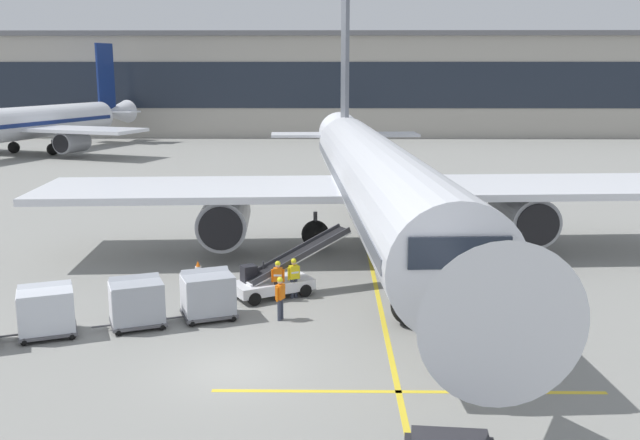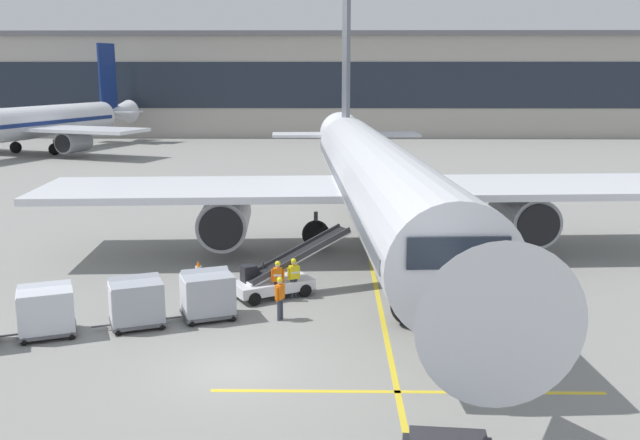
% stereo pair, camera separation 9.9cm
% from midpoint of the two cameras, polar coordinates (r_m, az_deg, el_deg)
% --- Properties ---
extents(ground_plane, '(600.00, 600.00, 0.00)m').
position_cam_midpoint_polar(ground_plane, '(23.87, -7.05, -11.84)').
color(ground_plane, gray).
extents(parked_airplane, '(35.31, 45.82, 15.40)m').
position_cam_midpoint_polar(parked_airplane, '(37.73, 4.28, 3.31)').
color(parked_airplane, silver).
rests_on(parked_airplane, ground).
extents(belt_loader, '(5.30, 3.80, 2.76)m').
position_cam_midpoint_polar(belt_loader, '(30.92, -3.48, -4.55)').
color(belt_loader, silver).
rests_on(belt_loader, ground).
extents(baggage_cart_lead, '(2.82, 2.23, 1.91)m').
position_cam_midpoint_polar(baggage_cart_lead, '(28.38, -9.06, -5.84)').
color(baggage_cart_lead, '#515156').
rests_on(baggage_cart_lead, ground).
extents(baggage_cart_second, '(2.82, 2.23, 1.91)m').
position_cam_midpoint_polar(baggage_cart_second, '(28.02, -14.55, -6.31)').
color(baggage_cart_second, '#515156').
rests_on(baggage_cart_second, ground).
extents(baggage_cart_third, '(2.82, 2.23, 1.91)m').
position_cam_midpoint_polar(baggage_cart_third, '(28.07, -21.13, -6.71)').
color(baggage_cart_third, '#515156').
rests_on(baggage_cart_third, ground).
extents(ground_crew_by_loader, '(0.57, 0.25, 1.74)m').
position_cam_midpoint_polar(ground_crew_by_loader, '(30.14, -3.47, -4.65)').
color(ground_crew_by_loader, black).
rests_on(ground_crew_by_loader, ground).
extents(ground_crew_by_carts, '(0.38, 0.52, 1.74)m').
position_cam_midpoint_polar(ground_crew_by_carts, '(27.87, -3.30, -6.04)').
color(ground_crew_by_carts, '#333847').
rests_on(ground_crew_by_carts, ground).
extents(ground_crew_marshaller, '(0.57, 0.28, 1.74)m').
position_cam_midpoint_polar(ground_crew_marshaller, '(28.18, -7.82, -5.93)').
color(ground_crew_marshaller, '#333847').
rests_on(ground_crew_marshaller, ground).
extents(ground_crew_wingwalker, '(0.52, 0.39, 1.74)m').
position_cam_midpoint_polar(ground_crew_wingwalker, '(30.49, -2.20, -4.45)').
color(ground_crew_wingwalker, '#333847').
rests_on(ground_crew_wingwalker, ground).
extents(safety_cone_engine_keepout, '(0.68, 0.68, 0.77)m').
position_cam_midpoint_polar(safety_cone_engine_keepout, '(34.25, -9.79, -3.86)').
color(safety_cone_engine_keepout, black).
rests_on(safety_cone_engine_keepout, ground).
extents(apron_guidance_line_lead_in, '(0.20, 110.00, 0.01)m').
position_cam_midpoint_polar(apron_guidance_line_lead_in, '(37.74, 3.87, -2.81)').
color(apron_guidance_line_lead_in, yellow).
rests_on(apron_guidance_line_lead_in, ground).
extents(apron_guidance_line_stop_bar, '(12.00, 0.20, 0.01)m').
position_cam_midpoint_polar(apron_guidance_line_stop_bar, '(22.42, 6.97, -13.46)').
color(apron_guidance_line_stop_bar, yellow).
rests_on(apron_guidance_line_stop_bar, ground).
extents(terminal_building, '(143.43, 21.89, 14.93)m').
position_cam_midpoint_polar(terminal_building, '(113.04, -4.55, 10.77)').
color(terminal_building, '#A8A399').
rests_on(terminal_building, ground).
extents(distant_airplane, '(29.06, 37.38, 13.00)m').
position_cam_midpoint_polar(distant_airplane, '(88.53, -22.45, 7.10)').
color(distant_airplane, silver).
rests_on(distant_airplane, ground).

